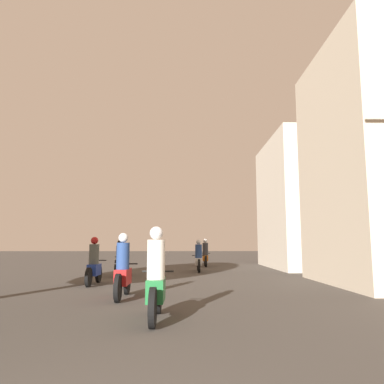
{
  "coord_description": "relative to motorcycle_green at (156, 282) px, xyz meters",
  "views": [
    {
      "loc": [
        0.94,
        -1.02,
        1.37
      ],
      "look_at": [
        1.23,
        16.98,
        3.81
      ],
      "focal_mm": 35.0,
      "sensor_mm": 36.0,
      "label": 1
    }
  ],
  "objects": [
    {
      "name": "motorcycle_green",
      "position": [
        0.0,
        0.0,
        0.0
      ],
      "size": [
        0.6,
        1.94,
        1.66
      ],
      "rotation": [
        0.0,
        0.0,
        0.16
      ],
      "color": "black",
      "rests_on": "ground_plane"
    },
    {
      "name": "motorcycle_red",
      "position": [
        -1.03,
        2.67,
        -0.03
      ],
      "size": [
        0.6,
        2.02,
        1.61
      ],
      "rotation": [
        0.0,
        0.0,
        -0.16
      ],
      "color": "black",
      "rests_on": "ground_plane"
    },
    {
      "name": "motorcycle_blue",
      "position": [
        -2.48,
        5.68,
        -0.04
      ],
      "size": [
        0.6,
        1.95,
        1.56
      ],
      "rotation": [
        0.0,
        0.0,
        0.1
      ],
      "color": "black",
      "rests_on": "ground_plane"
    },
    {
      "name": "motorcycle_black",
      "position": [
        -2.19,
        8.88,
        -0.06
      ],
      "size": [
        0.6,
        2.05,
        1.48
      ],
      "rotation": [
        0.0,
        0.0,
        0.02
      ],
      "color": "black",
      "rests_on": "ground_plane"
    },
    {
      "name": "motorcycle_white",
      "position": [
        1.14,
        11.16,
        -0.05
      ],
      "size": [
        0.6,
        2.03,
        1.52
      ],
      "rotation": [
        0.0,
        0.0,
        -0.15
      ],
      "color": "black",
      "rests_on": "ground_plane"
    },
    {
      "name": "motorcycle_orange",
      "position": [
        1.66,
        15.16,
        -0.02
      ],
      "size": [
        0.6,
        1.93,
        1.59
      ],
      "rotation": [
        0.0,
        0.0,
        -0.1
      ],
      "color": "black",
      "rests_on": "ground_plane"
    },
    {
      "name": "building_right_far",
      "position": [
        7.52,
        13.76,
        2.86
      ],
      "size": [
        4.77,
        7.02,
        7.04
      ],
      "color": "beige",
      "rests_on": "ground_plane"
    }
  ]
}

